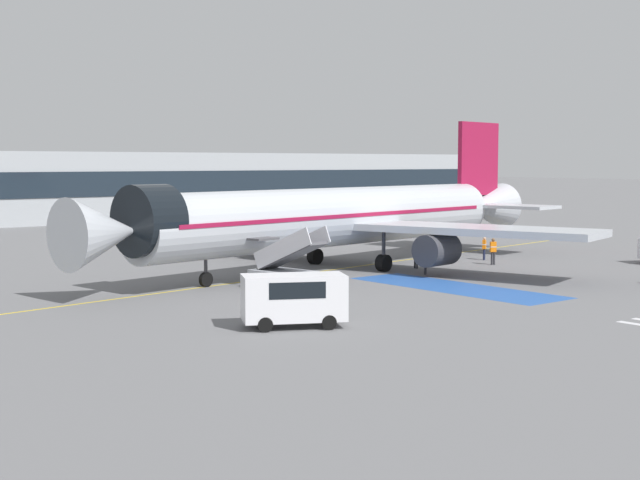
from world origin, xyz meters
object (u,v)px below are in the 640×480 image
object	(u,v)px
airliner	(339,217)
ground_crew_3	(425,259)
ground_crew_2	(493,249)
terminal_building	(104,186)
fuel_tanker	(245,221)
service_van_2	(294,296)
ground_crew_1	(484,247)
ground_crew_0	(416,253)
boarding_stairs_forward	(291,273)

from	to	relation	value
airliner	ground_crew_3	size ratio (longest dim) A/B	24.30
ground_crew_2	terminal_building	size ratio (longest dim) A/B	0.02
fuel_tanker	ground_crew_3	size ratio (longest dim) A/B	6.27
airliner	service_van_2	xyz separation A→B (m)	(-15.13, -14.79, -2.12)
ground_crew_1	service_van_2	bearing A→B (deg)	174.19
airliner	ground_crew_3	xyz separation A→B (m)	(2.32, -5.71, -2.49)
service_van_2	ground_crew_2	bearing A→B (deg)	139.47
airliner	fuel_tanker	xyz separation A→B (m)	(7.05, 21.34, -1.65)
service_van_2	ground_crew_0	xyz separation A→B (m)	(19.30, 11.74, -0.30)
terminal_building	boarding_stairs_forward	bearing A→B (deg)	-106.77
ground_crew_2	terminal_building	bearing A→B (deg)	119.69
airliner	ground_crew_0	bearing A→B (deg)	-134.78
airliner	boarding_stairs_forward	bearing A→B (deg)	115.87
ground_crew_3	fuel_tanker	bearing A→B (deg)	-136.57
fuel_tanker	ground_crew_1	world-z (taller)	fuel_tanker
ground_crew_0	ground_crew_1	distance (m)	7.55
ground_crew_0	ground_crew_2	world-z (taller)	ground_crew_2
service_van_2	ground_crew_2	distance (m)	26.83
ground_crew_0	ground_crew_1	bearing A→B (deg)	75.44
fuel_tanker	service_van_2	distance (m)	42.40
boarding_stairs_forward	ground_crew_2	size ratio (longest dim) A/B	2.96
fuel_tanker	service_van_2	bearing A→B (deg)	-129.28
ground_crew_0	ground_crew_1	xyz separation A→B (m)	(7.53, 0.53, -0.09)
airliner	fuel_tanker	size ratio (longest dim) A/B	3.88
ground_crew_2	airliner	bearing A→B (deg)	-176.27
airliner	ground_crew_2	world-z (taller)	airliner
ground_crew_2	ground_crew_0	bearing A→B (deg)	-167.97
boarding_stairs_forward	fuel_tanker	bearing A→B (deg)	51.67
terminal_building	ground_crew_3	bearing A→B (deg)	-97.44
boarding_stairs_forward	ground_crew_1	distance (m)	20.41
ground_crew_2	boarding_stairs_forward	bearing A→B (deg)	-146.88
ground_crew_0	ground_crew_1	world-z (taller)	ground_crew_0
fuel_tanker	terminal_building	distance (m)	36.07
ground_crew_0	ground_crew_3	xyz separation A→B (m)	(-1.86, -2.66, -0.07)
ground_crew_3	terminal_building	xyz separation A→B (m)	(8.21, 62.87, 3.17)
airliner	boarding_stairs_forward	distance (m)	10.55
boarding_stairs_forward	ground_crew_1	bearing A→B (deg)	0.63
airliner	ground_crew_2	bearing A→B (deg)	-125.24
boarding_stairs_forward	ground_crew_3	bearing A→B (deg)	-8.12
service_van_2	boarding_stairs_forward	bearing A→B (deg)	171.25
airliner	ground_crew_2	distance (m)	11.24
ground_crew_3	airliner	bearing A→B (deg)	-104.57
service_van_2	terminal_building	bearing A→B (deg)	-171.75
ground_crew_3	terminal_building	size ratio (longest dim) A/B	0.01
ground_crew_0	ground_crew_3	size ratio (longest dim) A/B	1.07
ground_crew_0	ground_crew_2	distance (m)	5.94
airliner	fuel_tanker	bearing A→B (deg)	-26.89
service_van_2	ground_crew_0	bearing A→B (deg)	149.19
airliner	ground_crew_1	size ratio (longest dim) A/B	24.65
airliner	ground_crew_1	world-z (taller)	airliner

